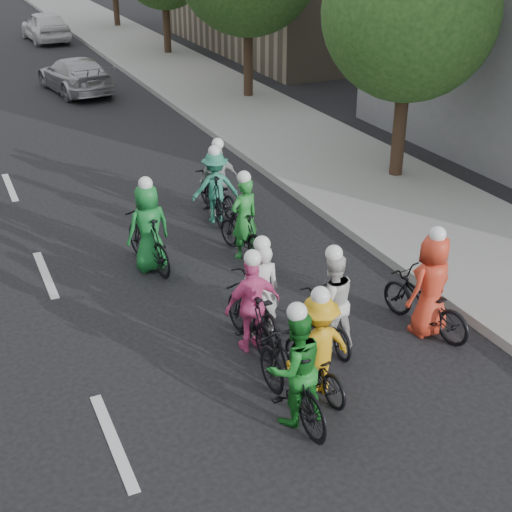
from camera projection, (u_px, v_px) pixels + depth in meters
ground at (113, 441)px, 9.06m from camera, size 120.00×120.00×0.00m
sidewalk_right at (303, 143)px, 20.16m from camera, size 4.00×80.00×0.15m
curb_right at (239, 152)px, 19.43m from camera, size 0.18×80.00×0.18m
tree_r_0 at (410, 13)px, 15.97m from camera, size 4.00×4.00×5.97m
cyclist_0 at (260, 301)px, 11.15m from camera, size 0.81×1.83×1.70m
cyclist_1 at (293, 375)px, 9.20m from camera, size 0.80×1.85×1.77m
cyclist_2 at (316, 353)px, 9.74m from camera, size 1.02×1.57×1.67m
cyclist_3 at (251, 312)px, 10.74m from camera, size 0.90×1.63×1.67m
cyclist_4 at (428, 295)px, 11.15m from camera, size 0.96×1.85×1.84m
cyclist_5 at (243, 227)px, 13.62m from camera, size 0.72×1.56×1.75m
cyclist_6 at (329, 310)px, 10.79m from camera, size 0.79×1.56×1.72m
cyclist_7 at (214, 191)px, 15.16m from camera, size 1.07×1.85×1.69m
cyclist_8 at (218, 188)px, 15.55m from camera, size 0.96×1.74×1.72m
cyclist_9 at (148, 235)px, 13.11m from camera, size 0.88×1.84×1.82m
follow_car_lead at (75, 75)px, 25.75m from camera, size 2.33×4.52×1.25m
follow_car_trail at (45, 26)px, 35.51m from camera, size 2.04×4.47×1.48m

